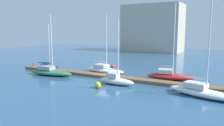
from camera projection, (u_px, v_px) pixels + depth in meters
ground_plane at (106, 78)px, 34.44m from camera, size 120.00×120.00×0.00m
dock_pier at (106, 76)px, 34.41m from camera, size 33.65×1.74×0.45m
dock_piling_near_end at (34, 65)px, 42.90m from camera, size 0.28×0.28×1.09m
sailboat_0 at (49, 65)px, 43.18m from camera, size 5.78×2.58×8.26m
sailboat_1 at (50, 71)px, 36.10m from camera, size 7.93×3.11×9.57m
sailboat_2 at (104, 69)px, 38.35m from camera, size 7.52×2.97×9.72m
sailboat_3 at (116, 80)px, 30.18m from camera, size 5.18×1.69×8.59m
sailboat_4 at (170, 75)px, 32.99m from camera, size 7.13×3.60×11.06m
sailboat_5 at (202, 91)px, 24.67m from camera, size 8.08×3.94×12.70m
mooring_buoy_red at (113, 67)px, 41.97m from camera, size 0.73×0.73×0.73m
mooring_buoy_yellow at (98, 85)px, 28.35m from camera, size 0.80×0.80×0.80m
harbor_building_distant at (153, 28)px, 73.73m from camera, size 18.71×10.27×15.08m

